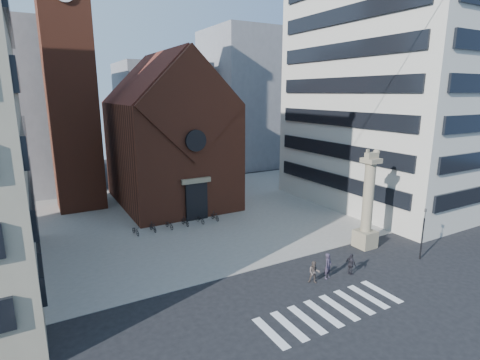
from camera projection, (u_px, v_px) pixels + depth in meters
name	position (u px, v px, depth m)	size (l,w,h in m)	color
ground	(294.00, 291.00, 25.56)	(120.00, 120.00, 0.00)	black
piazza	(189.00, 214.00, 41.65)	(46.00, 30.00, 0.05)	gray
zebra_crossing	(331.00, 310.00, 23.28)	(10.20, 3.20, 0.01)	white
church	(168.00, 137.00, 44.95)	(12.00, 16.65, 18.00)	brown
campanile	(69.00, 69.00, 40.89)	(5.50, 5.50, 31.20)	brown
building_right	(400.00, 68.00, 43.59)	(18.00, 22.00, 32.00)	#B9B4A7
bg_block_mid	(163.00, 118.00, 64.51)	(14.00, 12.00, 18.00)	gray
bg_block_right	(252.00, 99.00, 68.96)	(16.00, 14.00, 24.00)	gray
lion_column	(367.00, 209.00, 32.11)	(1.63, 1.60, 8.68)	gray
traffic_light	(423.00, 233.00, 29.95)	(0.13, 0.16, 4.30)	black
pedestrian_0	(328.00, 266.00, 27.14)	(0.70, 0.46, 1.92)	#312939
pedestrian_1	(314.00, 272.00, 26.47)	(0.80, 0.62, 1.64)	#504540
pedestrian_2	(351.00, 264.00, 27.70)	(0.96, 0.40, 1.64)	black
scooter_0	(136.00, 230.00, 35.46)	(0.55, 1.58, 0.83)	black
scooter_1	(153.00, 227.00, 36.25)	(0.43, 1.54, 0.92)	black
scooter_2	(169.00, 225.00, 37.06)	(0.55, 1.58, 0.83)	black
scooter_3	(185.00, 221.00, 37.85)	(0.43, 1.54, 0.92)	black
scooter_4	(200.00, 219.00, 38.66)	(0.55, 1.58, 0.83)	black
scooter_5	(215.00, 216.00, 39.45)	(0.43, 1.54, 0.92)	black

